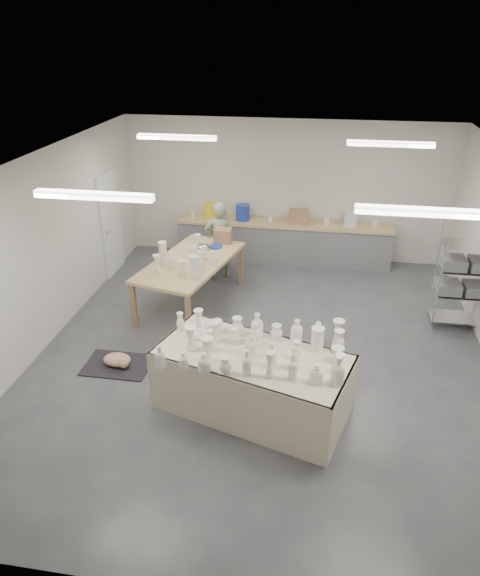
% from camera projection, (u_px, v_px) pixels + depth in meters
% --- Properties ---
extents(room, '(8.00, 8.02, 3.00)m').
position_uv_depth(room, '(259.00, 229.00, 7.35)').
color(room, '#424449').
rests_on(room, ground).
extents(back_counter, '(4.60, 0.60, 1.24)m').
position_uv_depth(back_counter, '(283.00, 240.00, 11.21)').
color(back_counter, tan).
rests_on(back_counter, ground).
extents(wire_shelf, '(0.88, 0.48, 1.80)m').
position_uv_depth(wire_shelf, '(464.00, 277.00, 8.55)').
color(wire_shelf, silver).
rests_on(wire_shelf, ground).
extents(drying_table, '(2.73, 1.90, 1.24)m').
position_uv_depth(drying_table, '(253.00, 380.00, 6.78)').
color(drying_table, olive).
rests_on(drying_table, ground).
extents(work_table, '(1.70, 2.58, 1.26)m').
position_uv_depth(work_table, '(193.00, 260.00, 9.29)').
color(work_table, tan).
rests_on(work_table, ground).
extents(rug, '(1.00, 0.70, 0.02)m').
position_uv_depth(rug, '(118.00, 365.00, 7.88)').
color(rug, black).
rests_on(rug, ground).
extents(cat, '(0.44, 0.32, 0.18)m').
position_uv_depth(cat, '(118.00, 360.00, 7.81)').
color(cat, white).
rests_on(cat, rug).
extents(potter, '(0.68, 0.55, 1.62)m').
position_uv_depth(potter, '(219.00, 241.00, 10.31)').
color(potter, gray).
rests_on(potter, ground).
extents(red_stool, '(0.43, 0.43, 0.32)m').
position_uv_depth(red_stool, '(222.00, 259.00, 10.79)').
color(red_stool, red).
rests_on(red_stool, ground).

